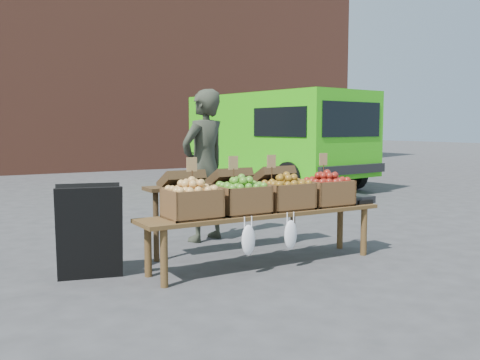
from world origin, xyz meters
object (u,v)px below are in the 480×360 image
delivery_van (277,141)px  vendor (204,166)px  display_bench (264,238)px  crate_red_apples (286,196)px  chalkboard_sign (89,231)px  crate_russet_pears (242,199)px  weighing_scale (355,199)px  crate_green_apples (327,193)px  crate_golden_apples (192,203)px  back_table (229,207)px

delivery_van → vendor: delivery_van is taller
delivery_van → display_bench: size_ratio=1.83×
display_bench → crate_red_apples: 0.51m
chalkboard_sign → crate_russet_pears: (1.42, -0.41, 0.26)m
chalkboard_sign → weighing_scale: 2.98m
chalkboard_sign → crate_green_apples: size_ratio=1.82×
display_bench → weighing_scale: 1.29m
crate_golden_apples → crate_green_apples: same height
delivery_van → crate_russet_pears: delivery_van is taller
crate_red_apples → crate_golden_apples: bearing=180.0°
back_table → crate_green_apples: back_table is taller
crate_red_apples → weighing_scale: size_ratio=1.47×
chalkboard_sign → back_table: (1.69, 0.31, 0.07)m
back_table → crate_green_apples: size_ratio=4.20×
weighing_scale → crate_red_apples: bearing=180.0°
crate_golden_apples → crate_red_apples: same height
delivery_van → crate_russet_pears: (-4.57, -6.06, -0.40)m
crate_russet_pears → crate_red_apples: bearing=0.0°
display_bench → crate_russet_pears: bearing=180.0°
crate_green_apples → weighing_scale: 0.44m
crate_red_apples → crate_green_apples: size_ratio=1.00×
crate_golden_apples → crate_red_apples: (1.10, 0.00, 0.00)m
display_bench → crate_green_apples: (0.82, 0.00, 0.42)m
crate_russet_pears → crate_green_apples: same height
display_bench → crate_golden_apples: bearing=180.0°
crate_golden_apples → crate_red_apples: bearing=0.0°
chalkboard_sign → display_bench: bearing=-0.0°
back_table → crate_red_apples: back_table is taller
vendor → weighing_scale: (1.23, -1.42, -0.34)m
display_bench → weighing_scale: bearing=0.0°
delivery_van → display_bench: (-4.30, -6.06, -0.82)m
chalkboard_sign → crate_golden_apples: size_ratio=1.82×
delivery_van → crate_red_apples: delivery_van is taller
delivery_van → crate_red_apples: size_ratio=9.87×
chalkboard_sign → crate_golden_apples: chalkboard_sign is taller
display_bench → crate_red_apples: (0.28, 0.00, 0.42)m
crate_golden_apples → display_bench: bearing=0.0°
crate_green_apples → weighing_scale: crate_green_apples is taller
crate_red_apples → crate_green_apples: same height
crate_russet_pears → chalkboard_sign: bearing=163.7°
chalkboard_sign → display_bench: chalkboard_sign is taller
back_table → crate_russet_pears: bearing=-110.1°
chalkboard_sign → crate_golden_apples: (0.87, -0.41, 0.26)m
crate_red_apples → weighing_scale: bearing=0.0°
display_bench → crate_red_apples: size_ratio=5.40×
back_table → display_bench: 0.76m
chalkboard_sign → crate_russet_pears: bearing=-2.5°
crate_golden_apples → delivery_van: bearing=49.8°
crate_russet_pears → crate_green_apples: (1.10, 0.00, 0.00)m
crate_red_apples → weighing_scale: 0.98m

